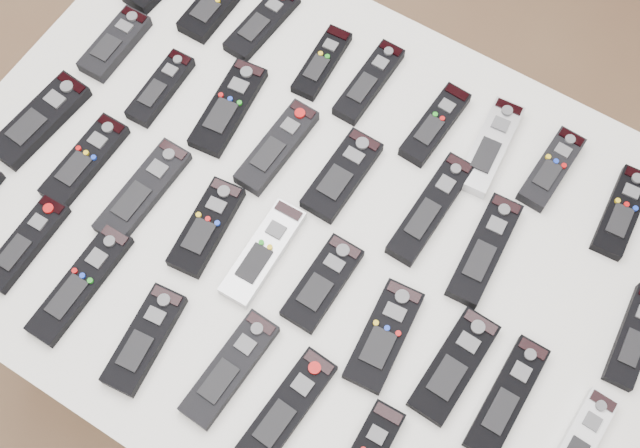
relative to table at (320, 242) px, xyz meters
The scene contains 33 objects.
ground 0.73m from the table, 119.96° to the right, with size 4.00×4.00×0.00m, color brown.
table is the anchor object (origin of this frame).
remote_1 0.48m from the table, 146.08° to the left, with size 0.06×0.14×0.02m, color black.
remote_2 0.42m from the table, 136.40° to the left, with size 0.05×0.17×0.02m, color black.
remote_3 0.32m from the table, 121.22° to the left, with size 0.04×0.15×0.02m, color black.
remote_4 0.29m from the table, 104.51° to the left, with size 0.05×0.17×0.02m, color black.
remote_5 0.28m from the table, 75.68° to the left, with size 0.05×0.16×0.02m, color black.
remote_6 0.33m from the table, 58.73° to the left, with size 0.05×0.18×0.02m, color #B7B7BC.
remote_7 0.40m from the table, 46.87° to the left, with size 0.05×0.15×0.02m, color black.
remote_8 0.49m from the table, 34.79° to the left, with size 0.05×0.16×0.02m, color black.
remote_10 0.51m from the table, 167.78° to the left, with size 0.05×0.15×0.02m, color black.
remote_11 0.39m from the table, 168.51° to the left, with size 0.04×0.15×0.02m, color black.
remote_12 0.28m from the table, 157.08° to the left, with size 0.06×0.18×0.02m, color black.
remote_13 0.18m from the table, 148.36° to the left, with size 0.05×0.18×0.02m, color black.
remote_14 0.12m from the table, 100.14° to the left, with size 0.06×0.16×0.02m, color black.
remote_15 0.19m from the table, 41.53° to the left, with size 0.05×0.20×0.02m, color black.
remote_16 0.27m from the table, 22.87° to the left, with size 0.05×0.19×0.02m, color black.
remote_17 0.51m from the table, 11.02° to the left, with size 0.04×0.16×0.02m, color black.
remote_18 0.52m from the table, behind, with size 0.06×0.19×0.02m, color black.
remote_19 0.41m from the table, 165.04° to the right, with size 0.05×0.17×0.02m, color black.
remote_20 0.30m from the table, 160.37° to the right, with size 0.06×0.19×0.02m, color black.
remote_21 0.19m from the table, 147.64° to the right, with size 0.06×0.16×0.02m, color black.
remote_22 0.12m from the table, 121.62° to the right, with size 0.05×0.18×0.02m, color #B7B7BC.
remote_23 0.12m from the table, 55.79° to the right, with size 0.06×0.16×0.02m, color black.
remote_24 0.22m from the table, 29.91° to the right, with size 0.06×0.17×0.02m, color black.
remote_25 0.31m from the table, 16.64° to the right, with size 0.06×0.18×0.02m, color black.
remote_26 0.39m from the table, 13.02° to the right, with size 0.05×0.19×0.02m, color black.
remote_27 0.51m from the table, 10.79° to the right, with size 0.04×0.17×0.02m, color silver.
remote_29 0.47m from the table, 144.57° to the right, with size 0.05×0.17×0.02m, color black.
remote_30 0.39m from the table, 133.54° to the right, with size 0.05×0.21×0.02m, color black.
remote_31 0.33m from the table, 113.09° to the right, with size 0.06×0.17×0.02m, color black.
remote_32 0.28m from the table, 88.30° to the right, with size 0.05×0.18×0.02m, color black.
remote_33 0.30m from the table, 67.89° to the right, with size 0.05×0.19×0.02m, color black.
Camera 1 is at (0.33, -0.32, 1.97)m, focal length 45.00 mm.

